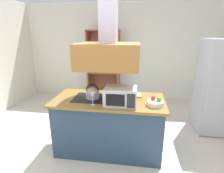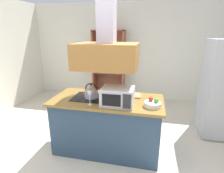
% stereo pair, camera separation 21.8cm
% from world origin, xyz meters
% --- Properties ---
extents(ground_plane, '(7.80, 7.80, 0.00)m').
position_xyz_m(ground_plane, '(0.00, 0.00, 0.00)').
color(ground_plane, beige).
extents(wall_back, '(6.00, 0.12, 2.70)m').
position_xyz_m(wall_back, '(0.00, 3.00, 1.35)').
color(wall_back, silver).
rests_on(wall_back, ground).
extents(kitchen_island, '(1.74, 0.85, 0.90)m').
position_xyz_m(kitchen_island, '(-0.11, 0.33, 0.45)').
color(kitchen_island, navy).
rests_on(kitchen_island, ground).
extents(range_hood, '(0.90, 0.70, 1.30)m').
position_xyz_m(range_hood, '(-0.11, 0.33, 1.70)').
color(range_hood, '#A06A31').
extents(refrigerator, '(0.90, 0.77, 1.80)m').
position_xyz_m(refrigerator, '(1.97, 1.30, 0.90)').
color(refrigerator, '#B1B9C5').
rests_on(refrigerator, ground).
extents(dish_cabinet, '(0.90, 0.40, 1.96)m').
position_xyz_m(dish_cabinet, '(-0.66, 2.78, 0.88)').
color(dish_cabinet, brown).
rests_on(dish_cabinet, ground).
extents(kettle, '(0.21, 0.21, 0.24)m').
position_xyz_m(kettle, '(-0.37, 0.33, 1.00)').
color(kettle, '#BCB3C5').
rests_on(kettle, kitchen_island).
extents(cutting_board, '(0.35, 0.26, 0.02)m').
position_xyz_m(cutting_board, '(0.23, 0.56, 0.91)').
color(cutting_board, tan).
rests_on(cutting_board, kitchen_island).
extents(microwave, '(0.46, 0.35, 0.26)m').
position_xyz_m(microwave, '(0.10, 0.13, 1.03)').
color(microwave, '#B7BABF').
rests_on(microwave, kitchen_island).
extents(wine_glass_on_counter, '(0.08, 0.08, 0.21)m').
position_xyz_m(wine_glass_on_counter, '(-0.30, 0.05, 1.05)').
color(wine_glass_on_counter, silver).
rests_on(wine_glass_on_counter, kitchen_island).
extents(fruit_bowl, '(0.24, 0.24, 0.14)m').
position_xyz_m(fruit_bowl, '(0.59, 0.17, 0.94)').
color(fruit_bowl, silver).
rests_on(fruit_bowl, kitchen_island).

